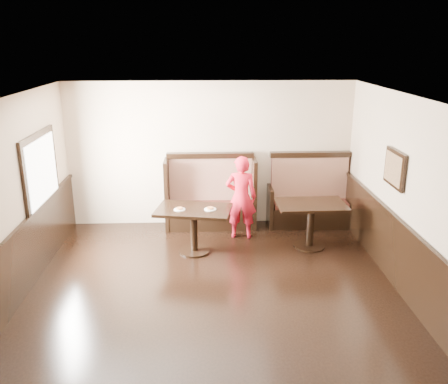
{
  "coord_description": "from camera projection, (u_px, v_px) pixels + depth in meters",
  "views": [
    {
      "loc": [
        -0.11,
        -5.47,
        3.52
      ],
      "look_at": [
        0.22,
        2.35,
        1.0
      ],
      "focal_mm": 38.0,
      "sensor_mm": 36.0,
      "label": 1
    }
  ],
  "objects": [
    {
      "name": "ground",
      "position": [
        215.0,
        318.0,
        6.29
      ],
      "size": [
        7.0,
        7.0,
        0.0
      ],
      "primitive_type": "plane",
      "color": "black",
      "rests_on": "ground"
    },
    {
      "name": "table_neighbor",
      "position": [
        311.0,
        214.0,
        8.27
      ],
      "size": [
        1.19,
        0.79,
        0.82
      ],
      "rotation": [
        0.0,
        0.0,
        0.02
      ],
      "color": "black",
      "rests_on": "ground"
    },
    {
      "name": "booth_neighbor",
      "position": [
        309.0,
        201.0,
        9.35
      ],
      "size": [
        1.65,
        0.72,
        1.45
      ],
      "color": "black",
      "rests_on": "ground"
    },
    {
      "name": "room_shell",
      "position": [
        192.0,
        263.0,
        6.34
      ],
      "size": [
        7.0,
        7.0,
        7.0
      ],
      "color": "#C1A88C",
      "rests_on": "ground"
    },
    {
      "name": "booth_main",
      "position": [
        211.0,
        200.0,
        9.26
      ],
      "size": [
        1.75,
        0.72,
        1.45
      ],
      "color": "black",
      "rests_on": "ground"
    },
    {
      "name": "pizza_plate_left",
      "position": [
        180.0,
        209.0,
        7.96
      ],
      "size": [
        0.19,
        0.19,
        0.04
      ],
      "color": "white",
      "rests_on": "table_main"
    },
    {
      "name": "table_main",
      "position": [
        194.0,
        219.0,
        8.07
      ],
      "size": [
        1.37,
        1.0,
        0.8
      ],
      "rotation": [
        0.0,
        0.0,
        -0.18
      ],
      "color": "black",
      "rests_on": "ground"
    },
    {
      "name": "child",
      "position": [
        241.0,
        197.0,
        8.65
      ],
      "size": [
        0.6,
        0.42,
        1.55
      ],
      "primitive_type": "imported",
      "rotation": [
        0.0,
        0.0,
        3.04
      ],
      "color": "red",
      "rests_on": "ground"
    },
    {
      "name": "pizza_plate_right",
      "position": [
        210.0,
        209.0,
        7.96
      ],
      "size": [
        0.21,
        0.21,
        0.04
      ],
      "color": "white",
      "rests_on": "table_main"
    }
  ]
}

